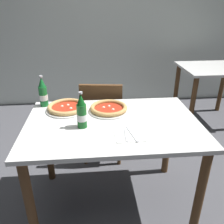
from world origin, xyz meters
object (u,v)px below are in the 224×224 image
at_px(beer_bottle_center, 43,93).
at_px(dining_table_main, 113,136).
at_px(pizza_margherita_near, 67,107).
at_px(napkin_with_cutlery, 129,135).
at_px(dining_table_background, 211,79).
at_px(pizza_marinara_far, 109,109).
at_px(chair_behind_table, 102,117).
at_px(beer_bottle_left, 82,113).

bearing_deg(beer_bottle_center, dining_table_main, -31.88).
height_order(pizza_margherita_near, beer_bottle_center, beer_bottle_center).
xyz_separation_m(dining_table_main, napkin_with_cutlery, (0.09, -0.19, 0.12)).
bearing_deg(dining_table_background, dining_table_main, -136.06).
bearing_deg(beer_bottle_center, dining_table_background, 28.31).
bearing_deg(pizza_margherita_near, beer_bottle_center, 151.87).
distance_m(pizza_marinara_far, napkin_with_cutlery, 0.37).
distance_m(dining_table_background, pizza_margherita_near, 2.09).
bearing_deg(napkin_with_cutlery, chair_behind_table, 99.30).
relative_size(pizza_margherita_near, beer_bottle_left, 1.27).
distance_m(chair_behind_table, pizza_marinara_far, 0.52).
bearing_deg(pizza_margherita_near, napkin_with_cutlery, -44.45).
height_order(dining_table_background, beer_bottle_left, beer_bottle_left).
relative_size(pizza_margherita_near, pizza_marinara_far, 1.03).
distance_m(beer_bottle_left, napkin_with_cutlery, 0.34).
height_order(pizza_margherita_near, beer_bottle_left, beer_bottle_left).
bearing_deg(chair_behind_table, beer_bottle_left, 83.55).
xyz_separation_m(beer_bottle_center, napkin_with_cutlery, (0.60, -0.51, -0.10)).
bearing_deg(beer_bottle_center, pizza_margherita_near, -28.13).
distance_m(chair_behind_table, beer_bottle_center, 0.67).
relative_size(dining_table_main, beer_bottle_center, 4.86).
height_order(pizza_margherita_near, napkin_with_cutlery, pizza_margherita_near).
bearing_deg(napkin_with_cutlery, pizza_marinara_far, 105.40).
relative_size(dining_table_background, beer_bottle_left, 3.24).
distance_m(dining_table_background, pizza_marinara_far, 1.86).
xyz_separation_m(chair_behind_table, beer_bottle_center, (-0.47, -0.29, 0.37)).
bearing_deg(pizza_marinara_far, beer_bottle_left, -129.97).
bearing_deg(napkin_with_cutlery, beer_bottle_center, 139.84).
bearing_deg(napkin_with_cutlery, dining_table_background, 49.38).
relative_size(dining_table_background, pizza_margherita_near, 2.54).
xyz_separation_m(dining_table_main, chair_behind_table, (-0.05, 0.61, -0.15)).
height_order(beer_bottle_left, beer_bottle_center, same).
distance_m(dining_table_background, beer_bottle_center, 2.21).
bearing_deg(dining_table_main, napkin_with_cutlery, -65.47).
height_order(dining_table_background, napkin_with_cutlery, napkin_with_cutlery).
distance_m(dining_table_main, napkin_with_cutlery, 0.24).
bearing_deg(dining_table_background, beer_bottle_left, -138.81).
relative_size(chair_behind_table, napkin_with_cutlery, 4.49).
bearing_deg(dining_table_background, napkin_with_cutlery, -130.62).
height_order(pizza_marinara_far, beer_bottle_left, beer_bottle_left).
distance_m(dining_table_main, dining_table_background, 1.96).
height_order(dining_table_main, beer_bottle_center, beer_bottle_center).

